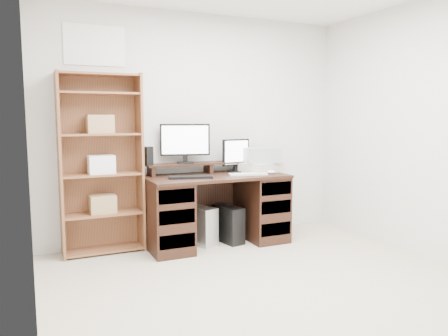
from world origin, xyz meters
TOP-DOWN VIEW (x-y plane):
  - room at (-0.00, 0.00)m, footprint 3.54×4.04m
  - desk at (0.07, 1.64)m, footprint 1.50×0.70m
  - riser_shelf at (0.07, 1.85)m, footprint 1.40×0.22m
  - monitor_wide at (-0.20, 1.85)m, footprint 0.53×0.19m
  - monitor_small at (0.38, 1.78)m, footprint 0.34×0.15m
  - speaker at (-0.61, 1.82)m, footprint 0.09×0.09m
  - keyboard_black at (-0.25, 1.53)m, footprint 0.47×0.25m
  - keyboard_white at (0.39, 1.51)m, footprint 0.43×0.20m
  - mouse at (0.67, 1.50)m, footprint 0.11×0.09m
  - printer at (0.65, 1.68)m, footprint 0.52×0.46m
  - basket at (0.65, 1.68)m, footprint 0.42×0.32m
  - tower_silver at (-0.09, 1.71)m, footprint 0.31×0.45m
  - tower_black at (0.22, 1.64)m, footprint 0.24×0.42m
  - bookshelf at (-1.09, 1.86)m, footprint 0.80×0.30m

SIDE VIEW (x-z plane):
  - tower_black at x=0.22m, z-range 0.00..0.40m
  - tower_silver at x=-0.09m, z-range 0.00..0.41m
  - desk at x=0.07m, z-range 0.01..0.76m
  - keyboard_white at x=0.39m, z-range 0.75..0.77m
  - keyboard_black at x=-0.25m, z-range 0.75..0.77m
  - mouse at x=0.67m, z-range 0.75..0.79m
  - printer at x=0.65m, z-range 0.75..0.86m
  - riser_shelf at x=0.07m, z-range 0.78..0.90m
  - bookshelf at x=-1.09m, z-range 0.02..1.82m
  - basket at x=0.65m, z-range 0.86..1.02m
  - monitor_small at x=0.38m, z-range 0.77..1.14m
  - speaker at x=-0.61m, z-range 0.87..1.06m
  - monitor_wide at x=-0.20m, z-range 0.90..1.32m
  - room at x=0.00m, z-range -0.02..2.52m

